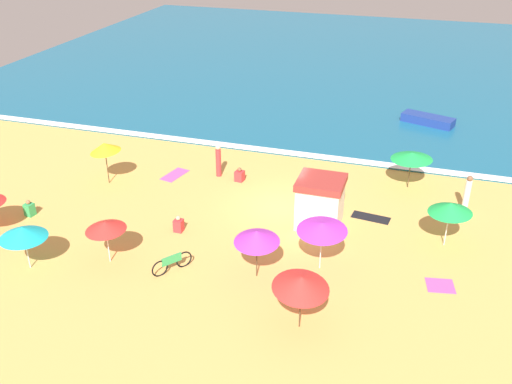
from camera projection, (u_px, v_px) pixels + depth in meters
ground_plane at (281, 207)px, 27.86m from camera, size 60.00×60.00×0.00m
ocean_water at (362, 63)px, 51.52m from camera, size 60.00×44.00×0.10m
wave_breaker_foam at (310, 155)px, 33.14m from camera, size 57.00×0.70×0.01m
lifeguard_cabana at (320, 202)px, 25.90m from camera, size 2.09×2.01×2.31m
beach_umbrella_0 at (257, 236)px, 22.01m from camera, size 1.88×1.91×2.16m
beach_umbrella_1 at (450, 208)px, 24.04m from camera, size 2.17×2.15×2.12m
beach_umbrella_2 at (301, 283)px, 19.30m from camera, size 2.84×2.84×2.27m
beach_umbrella_3 at (412, 156)px, 28.96m from camera, size 2.34×2.32×1.99m
beach_umbrella_4 at (105, 226)px, 22.97m from camera, size 2.32×2.31×1.93m
beach_umbrella_5 at (322, 227)px, 22.43m from camera, size 2.19×2.21×2.22m
beach_umbrella_7 at (23, 232)px, 22.58m from camera, size 2.53×2.53×1.95m
beach_umbrella_8 at (105, 147)px, 29.28m from camera, size 2.20×2.18×2.35m
parked_bicycle at (172, 263)px, 22.99m from camera, size 1.13×1.50×0.76m
beachgoer_0 at (240, 175)px, 30.29m from camera, size 0.50×0.50×0.77m
beachgoer_2 at (467, 194)px, 27.11m from camera, size 0.41×0.41×1.87m
beachgoer_3 at (179, 225)px, 25.74m from camera, size 0.39×0.39×0.78m
beachgoer_4 at (218, 161)px, 30.56m from camera, size 0.40×0.40×1.80m
beachgoer_5 at (29, 209)px, 27.00m from camera, size 0.45×0.45×0.81m
beach_towel_1 at (371, 218)px, 26.96m from camera, size 1.86×0.93×0.01m
beach_towel_2 at (175, 175)px, 31.05m from camera, size 1.14×1.84×0.01m
beach_towel_3 at (440, 286)px, 22.28m from camera, size 1.22×1.13×0.01m
small_boat_0 at (428, 120)px, 37.58m from camera, size 3.53×2.13×0.55m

